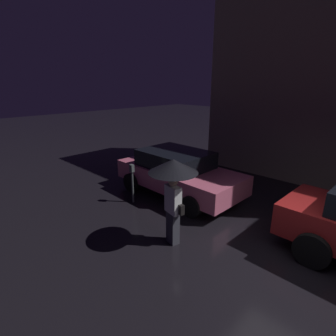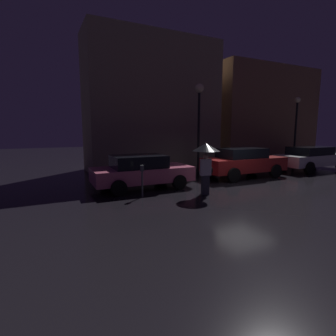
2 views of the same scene
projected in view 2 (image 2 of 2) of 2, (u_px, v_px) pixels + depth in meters
ground_plane at (241, 185)px, 11.76m from camera, size 60.00×60.00×0.00m
building_facade_left at (153, 105)px, 16.29m from camera, size 8.21×3.00×7.98m
building_facade_right at (263, 115)px, 20.45m from camera, size 8.80×3.00×7.14m
parked_car_pink at (141, 171)px, 11.10m from camera, size 4.21×2.06×1.40m
parked_car_red at (243, 162)px, 13.53m from camera, size 4.45×1.88×1.53m
parked_car_white at (311, 158)px, 15.93m from camera, size 4.63×2.06×1.44m
pedestrian_with_umbrella at (206, 153)px, 9.85m from camera, size 1.05×1.05×1.96m
parking_meter at (142, 177)px, 9.59m from camera, size 0.12×0.10×1.19m
street_lamp_near at (199, 107)px, 14.69m from camera, size 0.51×0.51×5.00m
street_lamp_far at (296, 120)px, 18.35m from camera, size 0.39×0.39×4.70m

